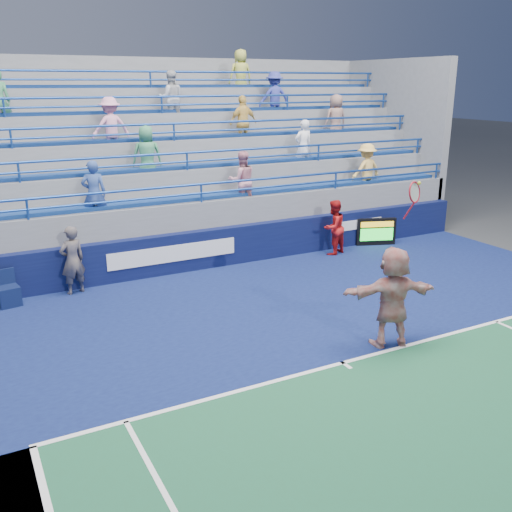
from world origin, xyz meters
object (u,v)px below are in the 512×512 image
serve_speed_board (376,232)px  judge_chair (8,295)px  line_judge (72,260)px  tennis_player (392,297)px  ball_girl (333,227)px

serve_speed_board → judge_chair: (-10.94, -0.10, -0.17)m
judge_chair → line_judge: bearing=4.0°
tennis_player → ball_girl: tennis_player is taller
serve_speed_board → line_judge: size_ratio=0.73×
judge_chair → ball_girl: ball_girl is taller
line_judge → ball_girl: bearing=162.2°
serve_speed_board → tennis_player: 7.40m
serve_speed_board → tennis_player: (-4.44, -5.88, 0.58)m
line_judge → serve_speed_board: bearing=163.5°
ball_girl → serve_speed_board: bearing=167.2°
line_judge → ball_girl: size_ratio=1.03×
serve_speed_board → ball_girl: ball_girl is taller
judge_chair → line_judge: line_judge is taller
judge_chair → tennis_player: (6.50, -5.79, 0.75)m
judge_chair → ball_girl: bearing=-0.5°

